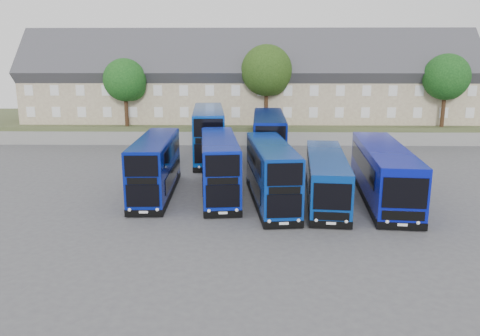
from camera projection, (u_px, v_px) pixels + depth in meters
name	position (u px, v px, depth m)	size (l,w,h in m)	color
ground	(249.00, 213.00, 29.75)	(120.00, 120.00, 0.00)	#49494E
retaining_wall	(249.00, 139.00, 52.94)	(70.00, 0.40, 1.50)	slate
earth_bank	(249.00, 124.00, 62.62)	(80.00, 20.00, 2.00)	#444E2C
terrace_row	(249.00, 83.00, 57.44)	(54.00, 10.40, 11.20)	tan
dd_front_left	(156.00, 168.00, 33.33)	(2.73, 10.38, 4.09)	navy
dd_front_mid	(219.00, 167.00, 33.25)	(3.44, 10.66, 4.16)	#081DA2
dd_front_right	(271.00, 175.00, 31.33)	(3.36, 10.44, 4.08)	#082F94
dd_rear_left	(209.00, 134.00, 45.48)	(3.81, 12.43, 4.87)	#083B9D
dd_rear_right	(269.00, 141.00, 42.28)	(2.96, 11.85, 4.69)	navy
coach_east_a	(326.00, 178.00, 32.13)	(3.63, 11.89, 3.20)	navy
coach_east_b	(383.00, 173.00, 32.64)	(4.10, 13.57, 3.66)	#0813A3
tree_west	(126.00, 82.00, 52.80)	(4.80, 4.80, 7.65)	#382314
tree_mid	(268.00, 72.00, 52.79)	(5.76, 5.76, 9.18)	#382314
tree_east	(447.00, 79.00, 52.11)	(5.12, 5.12, 8.16)	#382314
tree_far	(472.00, 74.00, 58.75)	(5.44, 5.44, 8.67)	#382314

